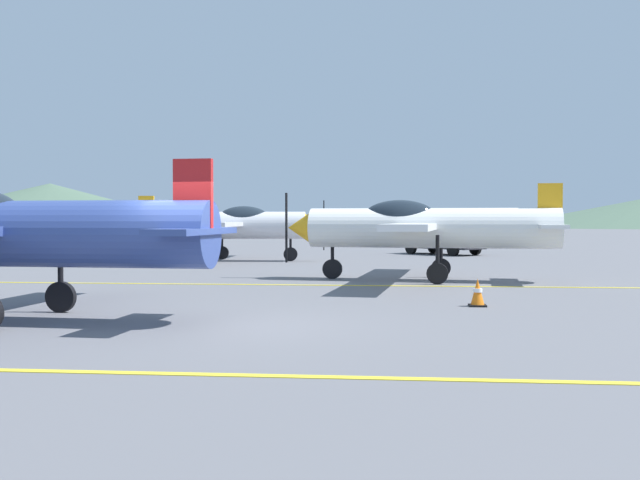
{
  "coord_description": "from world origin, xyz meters",
  "views": [
    {
      "loc": [
        3.13,
        -12.11,
        1.85
      ],
      "look_at": [
        1.04,
        10.0,
        1.2
      ],
      "focal_mm": 39.78,
      "sensor_mm": 36.0,
      "label": 1
    }
  ],
  "objects_px": {
    "airplane_mid": "(421,227)",
    "airplane_far": "(229,224)",
    "traffic_cone_front": "(478,293)",
    "car_sedan": "(443,238)"
  },
  "relations": [
    {
      "from": "airplane_mid",
      "to": "airplane_far",
      "type": "distance_m",
      "value": 12.28
    },
    {
      "from": "airplane_far",
      "to": "traffic_cone_front",
      "type": "bearing_deg",
      "value": -60.37
    },
    {
      "from": "airplane_mid",
      "to": "traffic_cone_front",
      "type": "distance_m",
      "value": 6.54
    },
    {
      "from": "airplane_far",
      "to": "car_sedan",
      "type": "distance_m",
      "value": 12.02
    },
    {
      "from": "airplane_mid",
      "to": "car_sedan",
      "type": "xyz_separation_m",
      "value": [
        1.92,
        16.02,
        -0.79
      ]
    },
    {
      "from": "car_sedan",
      "to": "traffic_cone_front",
      "type": "height_order",
      "value": "car_sedan"
    },
    {
      "from": "airplane_mid",
      "to": "traffic_cone_front",
      "type": "height_order",
      "value": "airplane_mid"
    },
    {
      "from": "airplane_far",
      "to": "traffic_cone_front",
      "type": "xyz_separation_m",
      "value": [
        8.9,
        -15.65,
        -1.34
      ]
    },
    {
      "from": "airplane_mid",
      "to": "traffic_cone_front",
      "type": "relative_size",
      "value": 16.44
    },
    {
      "from": "airplane_mid",
      "to": "traffic_cone_front",
      "type": "bearing_deg",
      "value": -82.06
    }
  ]
}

